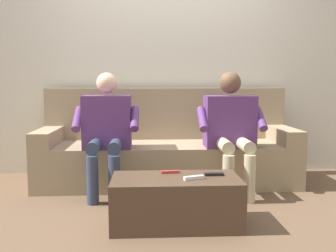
{
  "coord_description": "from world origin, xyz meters",
  "views": [
    {
      "loc": [
        0.2,
        3.61,
        1.01
      ],
      "look_at": [
        0.0,
        0.02,
        0.59
      ],
      "focal_mm": 40.19,
      "sensor_mm": 36.0,
      "label": 1
    }
  ],
  "objects_px": {
    "remote_red": "(170,172)",
    "remote_white": "(194,178)",
    "person_right_seated": "(107,126)",
    "coffee_table": "(176,201)",
    "person_left_seated": "(231,125)",
    "couch": "(167,151)",
    "remote_black": "(214,174)"
  },
  "relations": [
    {
      "from": "person_left_seated",
      "to": "remote_white",
      "type": "relative_size",
      "value": 7.61
    },
    {
      "from": "couch",
      "to": "remote_black",
      "type": "distance_m",
      "value": 1.18
    },
    {
      "from": "coffee_table",
      "to": "person_left_seated",
      "type": "xyz_separation_m",
      "value": [
        -0.56,
        -0.81,
        0.45
      ]
    },
    {
      "from": "couch",
      "to": "remote_white",
      "type": "xyz_separation_m",
      "value": [
        -0.12,
        1.25,
        0.04
      ]
    },
    {
      "from": "couch",
      "to": "person_right_seated",
      "type": "height_order",
      "value": "person_right_seated"
    },
    {
      "from": "couch",
      "to": "person_right_seated",
      "type": "xyz_separation_m",
      "value": [
        0.56,
        0.37,
        0.3
      ]
    },
    {
      "from": "person_left_seated",
      "to": "couch",
      "type": "bearing_deg",
      "value": -34.06
    },
    {
      "from": "remote_red",
      "to": "remote_black",
      "type": "relative_size",
      "value": 0.98
    },
    {
      "from": "remote_red",
      "to": "remote_black",
      "type": "height_order",
      "value": "same"
    },
    {
      "from": "coffee_table",
      "to": "remote_white",
      "type": "relative_size",
      "value": 6.22
    },
    {
      "from": "person_left_seated",
      "to": "remote_red",
      "type": "xyz_separation_m",
      "value": [
        0.6,
        0.68,
        -0.27
      ]
    },
    {
      "from": "couch",
      "to": "person_right_seated",
      "type": "distance_m",
      "value": 0.74
    },
    {
      "from": "remote_red",
      "to": "remote_white",
      "type": "xyz_separation_m",
      "value": [
        -0.15,
        0.19,
        0.0
      ]
    },
    {
      "from": "remote_black",
      "to": "person_right_seated",
      "type": "bearing_deg",
      "value": 135.44
    },
    {
      "from": "couch",
      "to": "coffee_table",
      "type": "bearing_deg",
      "value": 90.0
    },
    {
      "from": "remote_red",
      "to": "remote_black",
      "type": "xyz_separation_m",
      "value": [
        -0.31,
        0.09,
        -0.0
      ]
    },
    {
      "from": "coffee_table",
      "to": "person_right_seated",
      "type": "bearing_deg",
      "value": -55.47
    },
    {
      "from": "couch",
      "to": "coffee_table",
      "type": "relative_size",
      "value": 2.79
    },
    {
      "from": "coffee_table",
      "to": "person_right_seated",
      "type": "height_order",
      "value": "person_right_seated"
    },
    {
      "from": "remote_white",
      "to": "person_left_seated",
      "type": "bearing_deg",
      "value": 43.95
    },
    {
      "from": "person_right_seated",
      "to": "remote_red",
      "type": "height_order",
      "value": "person_right_seated"
    },
    {
      "from": "coffee_table",
      "to": "remote_white",
      "type": "height_order",
      "value": "remote_white"
    },
    {
      "from": "couch",
      "to": "person_left_seated",
      "type": "height_order",
      "value": "person_left_seated"
    },
    {
      "from": "person_left_seated",
      "to": "remote_white",
      "type": "height_order",
      "value": "person_left_seated"
    },
    {
      "from": "coffee_table",
      "to": "remote_black",
      "type": "height_order",
      "value": "remote_black"
    },
    {
      "from": "couch",
      "to": "coffee_table",
      "type": "distance_m",
      "value": 1.2
    },
    {
      "from": "person_left_seated",
      "to": "person_right_seated",
      "type": "bearing_deg",
      "value": -0.61
    },
    {
      "from": "person_right_seated",
      "to": "remote_black",
      "type": "relative_size",
      "value": 8.04
    },
    {
      "from": "coffee_table",
      "to": "person_right_seated",
      "type": "relative_size",
      "value": 0.82
    },
    {
      "from": "coffee_table",
      "to": "person_left_seated",
      "type": "height_order",
      "value": "person_left_seated"
    },
    {
      "from": "person_right_seated",
      "to": "remote_red",
      "type": "xyz_separation_m",
      "value": [
        -0.53,
        0.69,
        -0.26
      ]
    },
    {
      "from": "person_left_seated",
      "to": "person_right_seated",
      "type": "relative_size",
      "value": 1.01
    }
  ]
}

